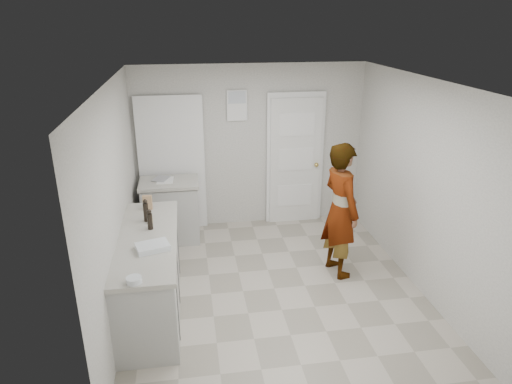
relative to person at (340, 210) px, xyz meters
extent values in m
plane|color=gray|center=(-0.88, -0.28, -0.87)|extent=(4.00, 4.00, 0.00)
plane|color=#A7A69E|center=(-0.88, 1.72, 0.38)|extent=(3.50, 0.00, 3.50)
plane|color=#A7A69E|center=(-0.88, -2.28, 0.38)|extent=(3.50, 0.00, 3.50)
plane|color=#A7A69E|center=(-2.63, -0.28, 0.38)|extent=(0.00, 4.00, 4.00)
plane|color=#A7A69E|center=(0.87, -0.28, 0.38)|extent=(0.00, 4.00, 4.00)
plane|color=silver|center=(-0.88, -0.28, 1.63)|extent=(4.00, 4.00, 0.00)
cube|color=silver|center=(-0.18, 1.65, 0.13)|extent=(0.80, 0.05, 2.00)
cube|color=white|center=(-0.18, 1.68, 0.16)|extent=(0.90, 0.04, 2.10)
sphere|color=tan|center=(0.15, 1.60, 0.08)|extent=(0.07, 0.07, 0.07)
cube|color=white|center=(-1.08, 1.69, 1.03)|extent=(0.30, 0.02, 0.45)
cube|color=black|center=(-2.08, 1.69, 0.15)|extent=(0.90, 0.05, 2.04)
cube|color=white|center=(-2.08, 1.66, 0.16)|extent=(0.98, 0.02, 2.10)
cube|color=#B4B4AF|center=(-2.33, -0.48, -0.44)|extent=(0.60, 1.90, 0.86)
cube|color=black|center=(-2.33, -0.48, -0.83)|extent=(0.56, 1.86, 0.08)
cube|color=beige|center=(-2.33, -0.48, 0.03)|extent=(0.64, 1.96, 0.05)
cube|color=#B4B4AF|center=(-2.13, 1.27, -0.44)|extent=(0.80, 0.55, 0.86)
cube|color=black|center=(-2.13, 1.27, -0.83)|extent=(0.75, 0.54, 0.08)
cube|color=beige|center=(-2.13, 1.27, 0.03)|extent=(0.84, 0.61, 0.05)
imported|color=silver|center=(0.00, 0.00, 0.00)|extent=(0.56, 0.72, 1.74)
cube|color=#94724A|center=(-2.36, 0.28, 0.14)|extent=(0.11, 0.06, 0.18)
cylinder|color=tan|center=(-2.31, -0.13, 0.09)|extent=(0.05, 0.05, 0.08)
cylinder|color=black|center=(-2.30, -0.29, 0.15)|extent=(0.06, 0.06, 0.19)
sphere|color=black|center=(-2.30, -0.29, 0.27)|extent=(0.05, 0.05, 0.05)
cylinder|color=black|center=(-2.36, -0.07, 0.16)|extent=(0.06, 0.06, 0.22)
sphere|color=black|center=(-2.36, -0.07, 0.30)|extent=(0.05, 0.05, 0.05)
cube|color=silver|center=(-2.25, -0.77, 0.08)|extent=(0.37, 0.31, 0.06)
cube|color=white|center=(-2.25, -0.77, 0.08)|extent=(0.33, 0.26, 0.04)
cylinder|color=silver|center=(-2.38, -1.38, 0.08)|extent=(0.14, 0.14, 0.05)
sphere|color=white|center=(-2.40, -1.39, 0.08)|extent=(0.05, 0.05, 0.05)
sphere|color=white|center=(-2.36, -1.37, 0.08)|extent=(0.05, 0.05, 0.05)
cube|color=white|center=(-2.18, 1.30, 0.06)|extent=(0.24, 0.30, 0.01)
camera|label=1|loc=(-1.86, -4.99, 2.27)|focal=32.00mm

